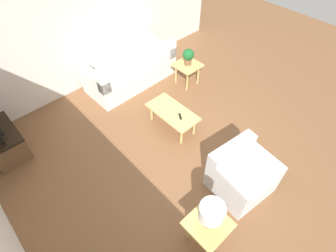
# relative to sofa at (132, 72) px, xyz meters

# --- Properties ---
(ground_plane) EXTENTS (14.00, 14.00, 0.00)m
(ground_plane) POSITION_rel_sofa_xyz_m (-2.32, 0.51, -0.31)
(ground_plane) COLOR brown
(wall_right) EXTENTS (0.12, 7.20, 2.70)m
(wall_right) POSITION_rel_sofa_xyz_m (0.74, 0.51, 1.04)
(wall_right) COLOR silver
(wall_right) RESTS_ON ground_plane
(sofa) EXTENTS (0.99, 2.10, 0.83)m
(sofa) POSITION_rel_sofa_xyz_m (0.00, 0.00, 0.00)
(sofa) COLOR white
(sofa) RESTS_ON ground_plane
(armchair) EXTENTS (0.92, 0.97, 0.81)m
(armchair) POSITION_rel_sofa_xyz_m (-3.42, 0.43, 0.01)
(armchair) COLOR silver
(armchair) RESTS_ON ground_plane
(coffee_table) EXTENTS (1.05, 0.53, 0.42)m
(coffee_table) POSITION_rel_sofa_xyz_m (-1.69, 0.29, 0.06)
(coffee_table) COLOR tan
(coffee_table) RESTS_ON ground_plane
(side_table_plant) EXTENTS (0.55, 0.55, 0.53)m
(side_table_plant) POSITION_rel_sofa_xyz_m (-0.89, -0.93, 0.14)
(side_table_plant) COLOR tan
(side_table_plant) RESTS_ON ground_plane
(side_table_lamp) EXTENTS (0.55, 0.55, 0.53)m
(side_table_lamp) POSITION_rel_sofa_xyz_m (-3.64, 1.49, 0.14)
(side_table_lamp) COLOR tan
(side_table_lamp) RESTS_ON ground_plane
(tv_stand_chest) EXTENTS (0.97, 0.57, 0.52)m
(tv_stand_chest) POSITION_rel_sofa_xyz_m (-0.06, 2.98, -0.03)
(tv_stand_chest) COLOR brown
(tv_stand_chest) RESTS_ON ground_plane
(potted_plant) EXTENTS (0.25, 0.25, 0.38)m
(potted_plant) POSITION_rel_sofa_xyz_m (-0.89, -0.93, 0.44)
(potted_plant) COLOR brown
(potted_plant) RESTS_ON side_table_plant
(table_lamp) EXTENTS (0.33, 0.33, 0.47)m
(table_lamp) POSITION_rel_sofa_xyz_m (-3.64, 1.49, 0.52)
(table_lamp) COLOR #997F4C
(table_lamp) RESTS_ON side_table_lamp
(remote_control) EXTENTS (0.16, 0.12, 0.02)m
(remote_control) POSITION_rel_sofa_xyz_m (-1.90, 0.29, 0.12)
(remote_control) COLOR black
(remote_control) RESTS_ON coffee_table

